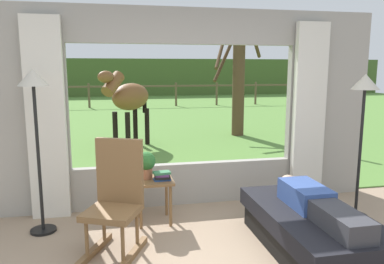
{
  "coord_description": "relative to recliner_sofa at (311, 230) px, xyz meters",
  "views": [
    {
      "loc": [
        -0.9,
        -2.54,
        1.8
      ],
      "look_at": [
        0.0,
        1.8,
        1.05
      ],
      "focal_mm": 35.3,
      "sensor_mm": 36.0,
      "label": 1
    }
  ],
  "objects": [
    {
      "name": "back_wall_with_window",
      "position": [
        -0.97,
        1.6,
        1.03
      ],
      "size": [
        5.2,
        0.12,
        2.55
      ],
      "color": "#9E998E",
      "rests_on": "ground_plane"
    },
    {
      "name": "curtain_panel_left",
      "position": [
        -2.66,
        1.46,
        0.98
      ],
      "size": [
        0.44,
        0.1,
        2.4
      ],
      "primitive_type": "cube",
      "color": "silver",
      "rests_on": "ground_plane"
    },
    {
      "name": "curtain_panel_right",
      "position": [
        0.72,
        1.46,
        0.98
      ],
      "size": [
        0.44,
        0.1,
        2.4
      ],
      "primitive_type": "cube",
      "color": "silver",
      "rests_on": "ground_plane"
    },
    {
      "name": "outdoor_pasture_lawn",
      "position": [
        -0.97,
        12.5,
        -0.21
      ],
      "size": [
        36.0,
        21.68,
        0.02
      ],
      "primitive_type": "cube",
      "color": "#568438",
      "rests_on": "ground_plane"
    },
    {
      "name": "distant_hill_ridge",
      "position": [
        -0.97,
        22.34,
        0.98
      ],
      "size": [
        36.0,
        2.0,
        2.4
      ],
      "primitive_type": "cube",
      "color": "#425B28",
      "rests_on": "ground_plane"
    },
    {
      "name": "recliner_sofa",
      "position": [
        0.0,
        0.0,
        0.0
      ],
      "size": [
        0.9,
        1.7,
        0.42
      ],
      "rotation": [
        0.0,
        0.0,
        0.0
      ],
      "color": "black",
      "rests_on": "ground_plane"
    },
    {
      "name": "reclining_person",
      "position": [
        -0.0,
        -0.05,
        0.3
      ],
      "size": [
        0.34,
        1.43,
        0.22
      ],
      "rotation": [
        0.0,
        0.0,
        0.0
      ],
      "color": "#334C8C",
      "rests_on": "recliner_sofa"
    },
    {
      "name": "rocking_chair",
      "position": [
        -1.88,
        0.41,
        0.33
      ],
      "size": [
        0.7,
        0.81,
        1.12
      ],
      "rotation": [
        0.0,
        0.0,
        -0.43
      ],
      "color": "brown",
      "rests_on": "ground_plane"
    },
    {
      "name": "side_table",
      "position": [
        -1.45,
        1.05,
        0.21
      ],
      "size": [
        0.44,
        0.44,
        0.52
      ],
      "color": "brown",
      "rests_on": "ground_plane"
    },
    {
      "name": "potted_plant",
      "position": [
        -1.53,
        1.11,
        0.48
      ],
      "size": [
        0.22,
        0.22,
        0.32
      ],
      "color": "#9E6042",
      "rests_on": "side_table"
    },
    {
      "name": "book_stack",
      "position": [
        -1.35,
        0.99,
        0.35
      ],
      "size": [
        0.21,
        0.16,
        0.11
      ],
      "color": "#23478C",
      "rests_on": "side_table"
    },
    {
      "name": "floor_lamp_left",
      "position": [
        -2.69,
        1.02,
        1.23
      ],
      "size": [
        0.32,
        0.32,
        1.8
      ],
      "color": "black",
      "rests_on": "ground_plane"
    },
    {
      "name": "floor_lamp_right",
      "position": [
        0.98,
        0.69,
        1.18
      ],
      "size": [
        0.32,
        0.32,
        1.74
      ],
      "color": "black",
      "rests_on": "ground_plane"
    },
    {
      "name": "horse",
      "position": [
        -1.54,
        5.28,
        0.94
      ],
      "size": [
        1.32,
        1.68,
        1.73
      ],
      "rotation": [
        0.0,
        0.0,
        2.54
      ],
      "color": "brown",
      "rests_on": "outdoor_pasture_lawn"
    },
    {
      "name": "pasture_tree",
      "position": [
        1.36,
        6.38,
        1.23
      ],
      "size": [
        1.51,
        1.45,
        3.04
      ],
      "color": "#4C3823",
      "rests_on": "outdoor_pasture_lawn"
    },
    {
      "name": "pasture_fence_line",
      "position": [
        -0.97,
        14.52,
        0.53
      ],
      "size": [
        16.1,
        0.1,
        1.1
      ],
      "color": "brown",
      "rests_on": "outdoor_pasture_lawn"
    }
  ]
}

